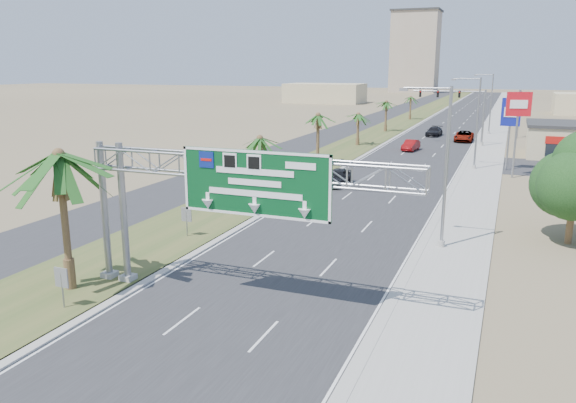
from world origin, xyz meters
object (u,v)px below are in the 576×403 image
(signal_mast, at_px, (469,112))
(car_far, at_px, (434,132))
(palm_near, at_px, (59,156))
(pole_sign_red_near, at_px, (518,109))
(car_mid_lane, at_px, (411,145))
(sign_gantry, at_px, (228,178))
(car_right_lane, at_px, (464,136))
(pole_sign_blue, at_px, (511,115))
(pole_sign_red_far, at_px, (520,101))
(car_left_lane, at_px, (338,177))

(signal_mast, xyz_separation_m, car_far, (-5.93, 10.05, -4.10))
(palm_near, relative_size, pole_sign_red_near, 0.94)
(car_mid_lane, bearing_deg, car_far, 93.64)
(sign_gantry, relative_size, car_mid_lane, 3.81)
(car_far, bearing_deg, car_mid_lane, -88.59)
(palm_near, height_order, car_right_lane, palm_near)
(sign_gantry, distance_m, pole_sign_blue, 44.44)
(pole_sign_blue, xyz_separation_m, pole_sign_red_far, (1.14, 31.35, -0.13))
(signal_mast, height_order, pole_sign_red_far, signal_mast)
(car_mid_lane, xyz_separation_m, pole_sign_red_far, (13.45, 20.27, 5.16))
(palm_near, relative_size, pole_sign_red_far, 1.11)
(signal_mast, bearing_deg, sign_gantry, -95.74)
(pole_sign_red_near, bearing_deg, palm_near, -117.13)
(signal_mast, bearing_deg, pole_sign_blue, -73.64)
(car_mid_lane, bearing_deg, palm_near, -91.88)
(pole_sign_blue, bearing_deg, signal_mast, 106.36)
(sign_gantry, relative_size, signal_mast, 1.63)
(palm_near, xyz_separation_m, car_left_lane, (5.11, 29.99, -6.12))
(pole_sign_red_near, xyz_separation_m, pole_sign_red_far, (0.47, 35.75, -1.09))
(signal_mast, xyz_separation_m, pole_sign_red_far, (6.78, 12.13, 1.04))
(sign_gantry, relative_size, pole_sign_red_far, 2.23)
(pole_sign_blue, bearing_deg, pole_sign_red_near, -81.39)
(signal_mast, height_order, car_mid_lane, signal_mast)
(car_far, xyz_separation_m, pole_sign_red_far, (12.71, 2.09, 5.13))
(car_mid_lane, height_order, car_right_lane, car_right_lane)
(car_right_lane, bearing_deg, palm_near, -101.58)
(car_mid_lane, bearing_deg, car_left_lane, -89.74)
(signal_mast, xyz_separation_m, car_left_lane, (-9.26, -33.99, -4.04))
(car_left_lane, height_order, car_right_lane, car_left_lane)
(car_left_lane, distance_m, car_right_lane, 39.46)
(car_mid_lane, distance_m, car_far, 18.19)
(car_left_lane, xyz_separation_m, car_mid_lane, (2.59, 25.85, -0.09))
(sign_gantry, height_order, car_far, sign_gantry)
(palm_near, relative_size, pole_sign_blue, 1.04)
(palm_near, xyz_separation_m, car_far, (8.44, 74.02, -6.18))
(sign_gantry, bearing_deg, car_far, 89.76)
(car_right_lane, bearing_deg, pole_sign_red_near, -76.23)
(pole_sign_blue, distance_m, pole_sign_red_far, 31.38)
(car_right_lane, xyz_separation_m, pole_sign_red_far, (7.56, 7.58, 5.09))
(car_mid_lane, relative_size, pole_sign_red_far, 0.59)
(car_far, relative_size, pole_sign_red_near, 0.58)
(pole_sign_red_near, distance_m, pole_sign_red_far, 35.77)
(car_right_lane, xyz_separation_m, pole_sign_red_near, (7.09, -28.17, 6.18))
(sign_gantry, relative_size, car_far, 3.24)
(car_left_lane, bearing_deg, car_mid_lane, 84.97)
(sign_gantry, relative_size, car_left_lane, 3.50)
(signal_mast, bearing_deg, pole_sign_red_far, 60.81)
(palm_near, distance_m, pole_sign_red_near, 45.35)
(sign_gantry, bearing_deg, car_mid_lane, 90.47)
(car_right_lane, height_order, pole_sign_red_far, pole_sign_red_far)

